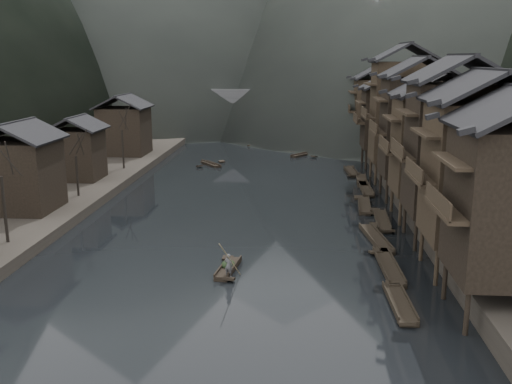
{
  "coord_description": "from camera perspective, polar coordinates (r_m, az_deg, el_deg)",
  "views": [
    {
      "loc": [
        4.89,
        -39.72,
        14.76
      ],
      "look_at": [
        1.05,
        12.21,
        2.5
      ],
      "focal_mm": 40.0,
      "sensor_mm": 36.0,
      "label": 1
    }
  ],
  "objects": [
    {
      "name": "left_houses",
      "position": [
        65.63,
        -18.64,
        4.58
      ],
      "size": [
        8.1,
        53.2,
        8.73
      ],
      "color": "black",
      "rests_on": "left_bank"
    },
    {
      "name": "bamboo_pole",
      "position": [
        38.21,
        -2.51,
        -3.49
      ],
      "size": [
        1.37,
        2.54,
        3.38
      ],
      "primitive_type": "cylinder",
      "rotation": [
        0.7,
        0.0,
        -0.48
      ],
      "color": "#8C7A51",
      "rests_on": "boatman"
    },
    {
      "name": "stilt_houses",
      "position": [
        60.42,
        16.18,
        7.31
      ],
      "size": [
        9.0,
        67.6,
        16.75
      ],
      "color": "black",
      "rests_on": "ground"
    },
    {
      "name": "water",
      "position": [
        42.66,
        -2.64,
        -7.01
      ],
      "size": [
        300.0,
        300.0,
        0.0
      ],
      "primitive_type": "plane",
      "color": "black",
      "rests_on": "ground"
    },
    {
      "name": "boatman",
      "position": [
        39.03,
        -2.77,
        -7.02
      ],
      "size": [
        0.7,
        0.58,
        1.64
      ],
      "primitive_type": "imported",
      "rotation": [
        0.0,
        0.0,
        2.77
      ],
      "color": "#515053",
      "rests_on": "hero_sampan"
    },
    {
      "name": "bare_trees",
      "position": [
        53.93,
        -19.82,
        3.5
      ],
      "size": [
        3.68,
        44.1,
        7.37
      ],
      "color": "black",
      "rests_on": "left_bank"
    },
    {
      "name": "left_bank",
      "position": [
        90.26,
        -22.1,
        3.24
      ],
      "size": [
        40.0,
        200.0,
        1.2
      ],
      "primitive_type": "cube",
      "color": "#2D2823",
      "rests_on": "ground"
    },
    {
      "name": "hero_sampan",
      "position": [
        40.91,
        -2.79,
        -7.61
      ],
      "size": [
        1.53,
        4.69,
        0.43
      ],
      "color": "black",
      "rests_on": "water"
    },
    {
      "name": "stone_bridge",
      "position": [
        112.24,
        1.73,
        8.31
      ],
      "size": [
        40.0,
        6.0,
        9.0
      ],
      "color": "#4C4C4F",
      "rests_on": "ground"
    },
    {
      "name": "cargo_heap",
      "position": [
        40.93,
        -2.8,
        -6.81
      ],
      "size": [
        1.02,
        1.33,
        0.61
      ],
      "primitive_type": "ellipsoid",
      "color": "black",
      "rests_on": "hero_sampan"
    },
    {
      "name": "moored_sampans",
      "position": [
        56.48,
        11.36,
        -1.95
      ],
      "size": [
        3.16,
        48.11,
        0.47
      ],
      "color": "black",
      "rests_on": "water"
    },
    {
      "name": "midriver_boats",
      "position": [
        95.81,
        0.21,
        4.51
      ],
      "size": [
        17.07,
        39.33,
        0.45
      ],
      "color": "black",
      "rests_on": "water"
    }
  ]
}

